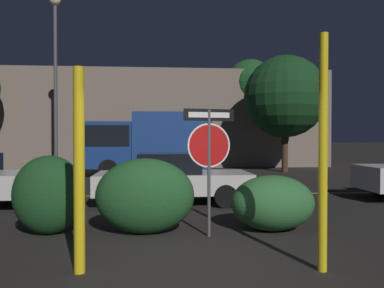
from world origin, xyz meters
The scene contains 14 objects.
ground_plane centered at (0.00, 0.00, 0.00)m, with size 260.00×260.00×0.00m, color black.
road_center_stripe centered at (0.00, 6.78, 0.00)m, with size 32.56×0.12×0.01m, color gold.
stop_sign centered at (0.40, 1.76, 1.68)m, with size 0.95×0.20×2.35m.
yellow_pole_left centered at (-1.56, 0.05, 1.39)m, with size 0.15×0.15×2.77m, color yellow.
yellow_pole_right centered at (1.73, -0.14, 1.62)m, with size 0.12×0.12×3.24m, color yellow.
hedge_bush_1 centered at (-2.59, 2.17, 0.74)m, with size 1.34×0.99×1.49m, color #19421E.
hedge_bush_2 centered at (-0.78, 2.07, 0.72)m, with size 1.87×1.05×1.43m, color #1E4C23.
hedge_bush_3 centered at (1.71, 2.11, 0.54)m, with size 1.64×1.20×1.08m, color #2D6633.
passing_car_2 centered at (-0.18, 5.37, 0.69)m, with size 4.37×2.00×1.40m.
delivery_truck centered at (-1.18, 13.03, 1.64)m, with size 5.90×2.58×3.01m.
street_lamp centered at (-5.26, 12.24, 5.34)m, with size 0.48×0.48×8.22m.
tree_0 centered at (5.11, 18.49, 5.18)m, with size 3.15×3.15×6.80m.
tree_2 centered at (6.00, 14.27, 3.98)m, with size 4.32×4.32×6.15m.
building_backdrop centered at (-0.93, 19.21, 3.00)m, with size 21.74×3.88×5.99m, color #7A6B5B.
Camera 1 is at (-0.44, -5.06, 1.83)m, focal length 35.00 mm.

